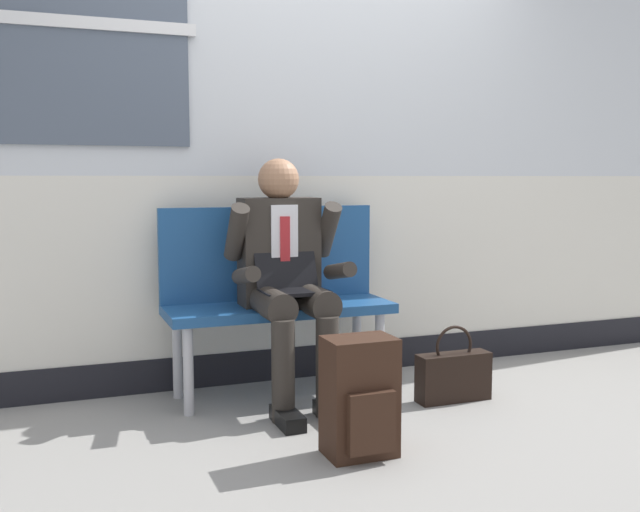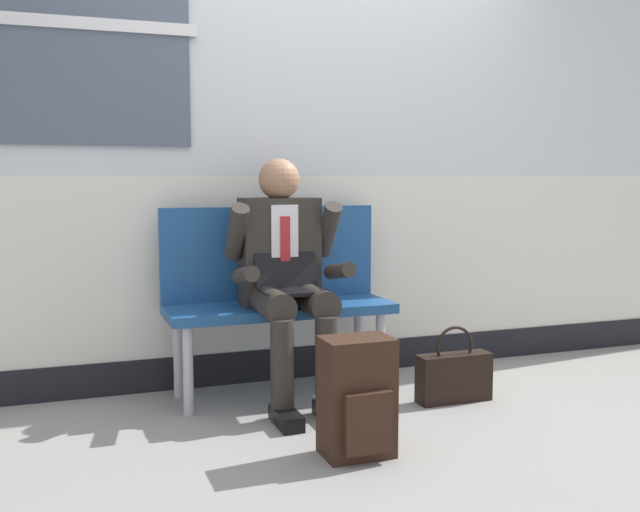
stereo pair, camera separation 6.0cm
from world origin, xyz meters
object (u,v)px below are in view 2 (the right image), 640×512
backpack (357,398)px  bench_with_person (275,287)px  person_seated (287,274)px  handbag (454,376)px

backpack → bench_with_person: bearing=93.3°
bench_with_person → backpack: bearing=-86.7°
bench_with_person → backpack: (0.06, -0.99, -0.32)m
bench_with_person → person_seated: person_seated is taller
bench_with_person → handbag: bearing=-31.0°
bench_with_person → backpack: bench_with_person is taller
backpack → handbag: size_ratio=1.26×
handbag → bench_with_person: bearing=149.0°
person_seated → handbag: (0.80, -0.28, -0.53)m
bench_with_person → handbag: size_ratio=2.99×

